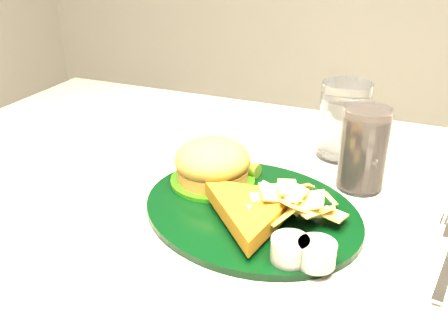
# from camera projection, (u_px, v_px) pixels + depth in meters

# --- Properties ---
(dinner_plate) EXTENTS (0.38, 0.35, 0.07)m
(dinner_plate) POSITION_uv_depth(u_px,v_px,m) (251.00, 191.00, 0.64)
(dinner_plate) COLOR black
(dinner_plate) RESTS_ON table
(water_glass) EXTENTS (0.09, 0.09, 0.12)m
(water_glass) POSITION_uv_depth(u_px,v_px,m) (344.00, 120.00, 0.80)
(water_glass) COLOR silver
(water_glass) RESTS_ON table
(cola_glass) EXTENTS (0.07, 0.07, 0.12)m
(cola_glass) POSITION_uv_depth(u_px,v_px,m) (363.00, 149.00, 0.70)
(cola_glass) COLOR black
(cola_glass) RESTS_ON table
(fork_napkin) EXTENTS (0.14, 0.18, 0.01)m
(fork_napkin) POSITION_uv_depth(u_px,v_px,m) (447.00, 265.00, 0.55)
(fork_napkin) COLOR white
(fork_napkin) RESTS_ON table
(ramekin) EXTENTS (0.05, 0.05, 0.03)m
(ramekin) POSITION_uv_depth(u_px,v_px,m) (146.00, 149.00, 0.81)
(ramekin) COLOR silver
(ramekin) RESTS_ON table
(wrapped_straw) EXTENTS (0.24, 0.11, 0.01)m
(wrapped_straw) POSITION_uv_depth(u_px,v_px,m) (266.00, 144.00, 0.86)
(wrapped_straw) COLOR silver
(wrapped_straw) RESTS_ON table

